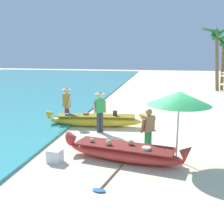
# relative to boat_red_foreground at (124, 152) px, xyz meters

# --- Properties ---
(ground_plane) EXTENTS (80.00, 80.00, 0.00)m
(ground_plane) POSITION_rel_boat_red_foreground_xyz_m (1.01, 1.07, -0.28)
(ground_plane) COLOR beige
(boat_red_foreground) EXTENTS (4.08, 1.58, 0.81)m
(boat_red_foreground) POSITION_rel_boat_red_foreground_xyz_m (0.00, 0.00, 0.00)
(boat_red_foreground) COLOR red
(boat_red_foreground) RESTS_ON ground
(boat_yellow_midground) EXTENTS (4.56, 1.14, 0.79)m
(boat_yellow_midground) POSITION_rel_boat_red_foreground_xyz_m (-1.85, 3.78, 0.00)
(boat_yellow_midground) COLOR yellow
(boat_yellow_midground) RESTS_ON ground
(person_vendor_hatted) EXTENTS (0.58, 0.45, 1.77)m
(person_vendor_hatted) POSITION_rel_boat_red_foreground_xyz_m (-1.44, 2.90, 0.74)
(person_vendor_hatted) COLOR #333842
(person_vendor_hatted) RESTS_ON ground
(person_tourist_customer) EXTENTS (0.52, 0.52, 1.55)m
(person_tourist_customer) POSITION_rel_boat_red_foreground_xyz_m (0.70, 0.73, 0.59)
(person_tourist_customer) COLOR green
(person_tourist_customer) RESTS_ON ground
(person_vendor_assistant) EXTENTS (0.56, 0.51, 1.76)m
(person_vendor_assistant) POSITION_rel_boat_red_foreground_xyz_m (-3.27, 3.97, 0.73)
(person_vendor_assistant) COLOR #B2383D
(person_vendor_assistant) RESTS_ON ground
(patio_umbrella_large) EXTENTS (1.92, 1.92, 2.21)m
(patio_umbrella_large) POSITION_rel_boat_red_foreground_xyz_m (1.62, 0.30, 1.70)
(patio_umbrella_large) COLOR #B7B7BC
(patio_umbrella_large) RESTS_ON ground
(palm_tree_leaning_seaward) EXTENTS (2.88, 2.78, 5.43)m
(palm_tree_leaning_seaward) POSITION_rel_boat_red_foreground_xyz_m (5.28, 16.76, 4.17)
(palm_tree_leaning_seaward) COLOR brown
(palm_tree_leaning_seaward) RESTS_ON ground
(palm_tree_far_behind) EXTENTS (2.67, 2.68, 4.86)m
(palm_tree_far_behind) POSITION_rel_boat_red_foreground_xyz_m (5.97, 17.29, 3.67)
(palm_tree_far_behind) COLOR brown
(palm_tree_far_behind) RESTS_ON ground
(cooler_box) EXTENTS (0.48, 0.43, 0.40)m
(cooler_box) POSITION_rel_boat_red_foreground_xyz_m (-2.09, -0.51, -0.08)
(cooler_box) COLOR silver
(cooler_box) RESTS_ON ground
(paddle) EXTENTS (0.56, 1.84, 0.05)m
(paddle) POSITION_rel_boat_red_foreground_xyz_m (-0.22, -1.50, -0.25)
(paddle) COLOR #8E6B47
(paddle) RESTS_ON ground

